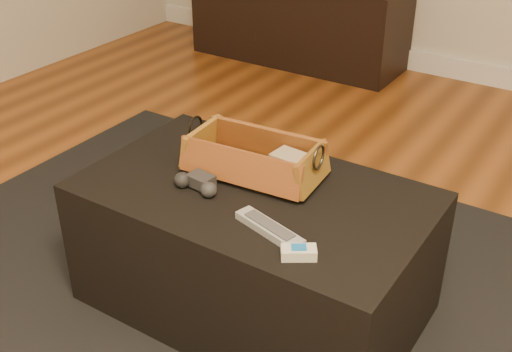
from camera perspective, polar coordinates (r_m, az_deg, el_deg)
The scene contains 10 objects.
baseboard at distance 3.92m, azimuth 21.69°, elevation 8.01°, with size 5.00×0.04×0.12m, color white.
media_cabinet at distance 4.06m, azimuth 3.82°, elevation 13.72°, with size 1.31×0.45×0.51m, color black.
area_rug at distance 2.06m, azimuth -0.94°, elevation -12.02°, with size 2.60×2.00×0.01m, color black.
ottoman at distance 1.96m, azimuth -0.17°, elevation -6.47°, with size 1.00×0.60×0.42m, color black.
tv_remote at distance 1.90m, azimuth -0.92°, elevation 0.83°, with size 0.22×0.05×0.02m, color black.
cloth_bundle at distance 1.88m, azimuth 3.20°, elevation 1.05°, with size 0.11×0.08×0.06m, color tan.
wicker_basket at distance 1.89m, azimuth -0.15°, elevation 1.48°, with size 0.43×0.25×0.14m.
game_controller at distance 1.83m, azimuth -5.22°, elevation -0.64°, with size 0.14×0.08×0.05m.
silver_remote at distance 1.65m, azimuth 1.21°, elevation -4.69°, with size 0.22×0.11×0.03m.
cream_gadget at distance 1.57m, azimuth 3.81°, elevation -6.79°, with size 0.10×0.08×0.03m.
Camera 1 is at (0.65, -0.90, 1.38)m, focal length 45.00 mm.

